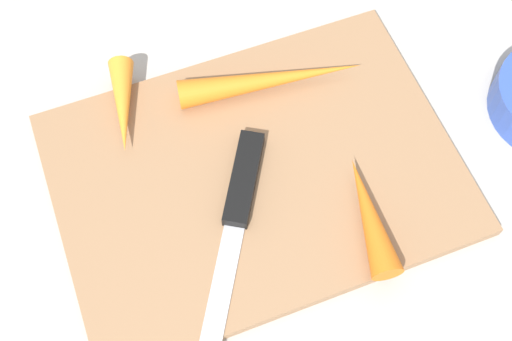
{
  "coord_description": "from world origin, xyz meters",
  "views": [
    {
      "loc": [
        -0.1,
        -0.25,
        0.55
      ],
      "look_at": [
        0.0,
        0.0,
        0.01
      ],
      "focal_mm": 46.5,
      "sensor_mm": 36.0,
      "label": 1
    }
  ],
  "objects_px": {
    "cutting_board": "(256,173)",
    "knife": "(241,192)",
    "carrot_longest": "(271,80)",
    "carrot_medium": "(369,215)",
    "carrot_shortest": "(123,106)"
  },
  "relations": [
    {
      "from": "carrot_shortest",
      "to": "carrot_medium",
      "type": "xyz_separation_m",
      "value": [
        0.17,
        -0.18,
        0.0
      ]
    },
    {
      "from": "cutting_board",
      "to": "carrot_longest",
      "type": "distance_m",
      "value": 0.09
    },
    {
      "from": "cutting_board",
      "to": "knife",
      "type": "height_order",
      "value": "knife"
    },
    {
      "from": "cutting_board",
      "to": "knife",
      "type": "bearing_deg",
      "value": -139.23
    },
    {
      "from": "carrot_longest",
      "to": "carrot_medium",
      "type": "height_order",
      "value": "same"
    },
    {
      "from": "carrot_medium",
      "to": "cutting_board",
      "type": "bearing_deg",
      "value": 50.89
    },
    {
      "from": "cutting_board",
      "to": "carrot_longest",
      "type": "xyz_separation_m",
      "value": [
        0.04,
        0.08,
        0.02
      ]
    },
    {
      "from": "knife",
      "to": "carrot_longest",
      "type": "distance_m",
      "value": 0.12
    },
    {
      "from": "knife",
      "to": "carrot_medium",
      "type": "relative_size",
      "value": 1.68
    },
    {
      "from": "carrot_shortest",
      "to": "carrot_longest",
      "type": "height_order",
      "value": "carrot_longest"
    },
    {
      "from": "cutting_board",
      "to": "carrot_medium",
      "type": "relative_size",
      "value": 3.32
    },
    {
      "from": "carrot_shortest",
      "to": "carrot_medium",
      "type": "distance_m",
      "value": 0.25
    },
    {
      "from": "knife",
      "to": "carrot_longest",
      "type": "xyz_separation_m",
      "value": [
        0.07,
        0.1,
        0.01
      ]
    },
    {
      "from": "cutting_board",
      "to": "carrot_medium",
      "type": "bearing_deg",
      "value": -47.95
    },
    {
      "from": "cutting_board",
      "to": "carrot_shortest",
      "type": "relative_size",
      "value": 3.72
    }
  ]
}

